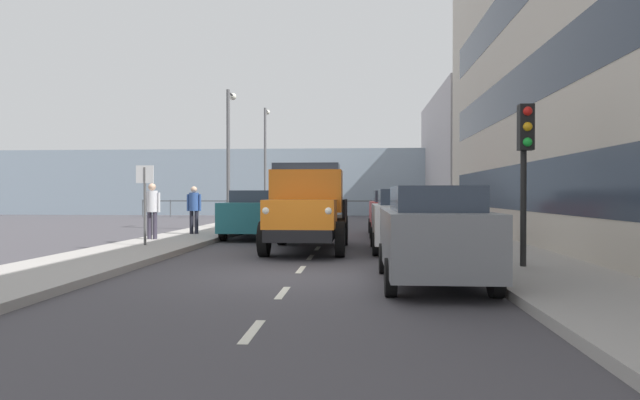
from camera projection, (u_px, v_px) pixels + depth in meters
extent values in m
plane|color=#423F44|center=(326.00, 238.00, 19.80)|extent=(80.00, 80.00, 0.00)
cube|color=#9E9993|center=(459.00, 237.00, 19.46)|extent=(2.57, 36.71, 0.15)
cube|color=#9E9993|center=(197.00, 235.00, 20.15)|extent=(2.57, 36.71, 0.15)
cube|color=silver|center=(252.00, 331.00, 6.33)|extent=(0.12, 1.10, 0.01)
cube|color=silver|center=(283.00, 293.00, 8.80)|extent=(0.12, 1.10, 0.01)
cube|color=silver|center=(301.00, 269.00, 11.52)|extent=(0.12, 1.10, 0.01)
cube|color=silver|center=(311.00, 257.00, 13.77)|extent=(0.12, 1.10, 0.01)
cube|color=silver|center=(317.00, 248.00, 16.02)|extent=(0.12, 1.10, 0.01)
cube|color=silver|center=(323.00, 241.00, 18.58)|extent=(0.12, 1.10, 0.01)
cube|color=silver|center=(328.00, 235.00, 21.30)|extent=(0.12, 1.10, 0.01)
cube|color=silver|center=(331.00, 230.00, 23.97)|extent=(0.12, 1.10, 0.01)
cube|color=silver|center=(334.00, 227.00, 26.62)|extent=(0.12, 1.10, 0.01)
cube|color=silver|center=(337.00, 224.00, 29.18)|extent=(0.12, 1.10, 0.01)
cube|color=silver|center=(339.00, 221.00, 32.09)|extent=(0.12, 1.10, 0.01)
cube|color=silver|center=(340.00, 219.00, 34.51)|extent=(0.12, 1.10, 0.01)
cube|color=#2D3847|center=(539.00, 186.00, 14.74)|extent=(0.08, 23.34, 1.40)
cube|color=#2D3847|center=(540.00, 75.00, 14.71)|extent=(0.08, 23.34, 1.40)
cube|color=#B7B2B7|center=(489.00, 157.00, 35.64)|extent=(7.25, 13.85, 8.01)
cube|color=#8C9EAD|center=(343.00, 182.00, 41.07)|extent=(80.00, 0.80, 5.00)
cylinder|color=#4C5156|center=(552.00, 209.00, 36.49)|extent=(0.08, 0.08, 1.20)
cylinder|color=#4C5156|center=(521.00, 209.00, 36.63)|extent=(0.08, 0.08, 1.20)
cylinder|color=#4C5156|center=(491.00, 209.00, 36.78)|extent=(0.08, 0.08, 1.20)
cylinder|color=#4C5156|center=(460.00, 209.00, 36.92)|extent=(0.08, 0.08, 1.20)
cylinder|color=#4C5156|center=(430.00, 209.00, 37.07)|extent=(0.08, 0.08, 1.20)
cylinder|color=#4C5156|center=(401.00, 209.00, 37.21)|extent=(0.08, 0.08, 1.20)
cylinder|color=#4C5156|center=(371.00, 209.00, 37.36)|extent=(0.08, 0.08, 1.20)
cylinder|color=#4C5156|center=(342.00, 209.00, 37.50)|extent=(0.08, 0.08, 1.20)
cylinder|color=#4C5156|center=(313.00, 209.00, 37.65)|extent=(0.08, 0.08, 1.20)
cylinder|color=#4C5156|center=(284.00, 209.00, 37.79)|extent=(0.08, 0.08, 1.20)
cylinder|color=#4C5156|center=(255.00, 208.00, 37.94)|extent=(0.08, 0.08, 1.20)
cylinder|color=#4C5156|center=(227.00, 208.00, 38.08)|extent=(0.08, 0.08, 1.20)
cylinder|color=#4C5156|center=(198.00, 208.00, 38.23)|extent=(0.08, 0.08, 1.20)
cylinder|color=#4C5156|center=(170.00, 208.00, 38.37)|extent=(0.08, 0.08, 1.20)
cylinder|color=#4C5156|center=(143.00, 208.00, 38.52)|extent=(0.08, 0.08, 1.20)
cube|color=#4C5156|center=(342.00, 201.00, 37.50)|extent=(28.00, 0.08, 0.08)
cube|color=black|center=(308.00, 229.00, 15.54)|extent=(1.64, 5.60, 0.30)
cube|color=orange|center=(301.00, 214.00, 13.69)|extent=(1.72, 1.90, 0.70)
cube|color=silver|center=(297.00, 216.00, 12.80)|extent=(1.16, 0.08, 0.56)
sphere|color=white|center=(329.00, 211.00, 12.74)|extent=(0.20, 0.20, 0.20)
sphere|color=white|center=(266.00, 211.00, 12.85)|extent=(0.20, 0.20, 0.20)
cube|color=orange|center=(307.00, 191.00, 15.19)|extent=(1.93, 1.34, 1.15)
cube|color=#2D3847|center=(307.00, 174.00, 15.19)|extent=(1.78, 1.23, 0.56)
cube|color=#2D2319|center=(312.00, 219.00, 16.88)|extent=(2.10, 2.80, 0.16)
cube|color=black|center=(345.00, 208.00, 16.80)|extent=(0.08, 2.80, 0.56)
cube|color=black|center=(280.00, 208.00, 16.95)|extent=(0.08, 2.80, 0.56)
cylinder|color=black|center=(340.00, 239.00, 13.80)|extent=(0.24, 0.90, 0.90)
cylinder|color=black|center=(264.00, 239.00, 13.94)|extent=(0.24, 0.90, 0.90)
cylinder|color=black|center=(344.00, 231.00, 17.01)|extent=(0.24, 0.90, 0.90)
cylinder|color=black|center=(282.00, 231.00, 17.15)|extent=(0.24, 0.90, 0.90)
cube|color=slate|center=(432.00, 239.00, 9.66)|extent=(1.68, 4.02, 1.00)
cube|color=#2D3847|center=(434.00, 199.00, 9.45)|extent=(1.38, 2.21, 0.42)
cylinder|color=black|center=(384.00, 258.00, 10.96)|extent=(0.18, 0.60, 0.60)
cylinder|color=black|center=(465.00, 259.00, 10.85)|extent=(0.18, 0.60, 0.60)
cylinder|color=black|center=(391.00, 277.00, 8.48)|extent=(0.18, 0.60, 0.60)
cylinder|color=black|center=(496.00, 278.00, 8.36)|extent=(0.18, 0.60, 0.60)
cube|color=white|center=(406.00, 222.00, 15.23)|extent=(1.82, 3.85, 1.00)
cube|color=#2D3847|center=(406.00, 197.00, 15.02)|extent=(1.49, 2.12, 0.42)
cylinder|color=black|center=(374.00, 237.00, 16.48)|extent=(0.18, 0.60, 0.60)
cylinder|color=black|center=(432.00, 237.00, 16.36)|extent=(0.18, 0.60, 0.60)
cylinder|color=black|center=(376.00, 244.00, 14.10)|extent=(0.18, 0.60, 0.60)
cylinder|color=black|center=(444.00, 245.00, 13.98)|extent=(0.18, 0.60, 0.60)
cube|color=#B21E1E|center=(393.00, 215.00, 20.88)|extent=(1.76, 4.38, 1.00)
cube|color=#2D3847|center=(394.00, 196.00, 20.68)|extent=(1.44, 2.41, 0.42)
cylinder|color=black|center=(371.00, 226.00, 22.30)|extent=(0.18, 0.60, 0.60)
cylinder|color=black|center=(412.00, 226.00, 22.18)|extent=(0.18, 0.60, 0.60)
cylinder|color=black|center=(372.00, 230.00, 19.59)|extent=(0.18, 0.60, 0.60)
cylinder|color=black|center=(419.00, 230.00, 19.47)|extent=(0.18, 0.60, 0.60)
cube|color=#1E6670|center=(257.00, 216.00, 19.91)|extent=(1.87, 4.50, 1.00)
cube|color=#2D3847|center=(258.00, 196.00, 20.10)|extent=(1.53, 2.47, 0.42)
cylinder|color=black|center=(275.00, 232.00, 18.46)|extent=(0.18, 0.60, 0.60)
cylinder|color=black|center=(223.00, 232.00, 18.59)|extent=(0.18, 0.60, 0.60)
cylinder|color=black|center=(286.00, 227.00, 21.24)|extent=(0.18, 0.60, 0.60)
cylinder|color=black|center=(241.00, 227.00, 21.37)|extent=(0.18, 0.60, 0.60)
cube|color=maroon|center=(283.00, 210.00, 26.78)|extent=(1.81, 4.33, 1.00)
cube|color=#2D3847|center=(284.00, 196.00, 26.97)|extent=(1.49, 2.38, 0.42)
cylinder|color=black|center=(297.00, 222.00, 25.38)|extent=(0.18, 0.60, 0.60)
cylinder|color=black|center=(261.00, 222.00, 25.51)|extent=(0.18, 0.60, 0.60)
cylinder|color=black|center=(303.00, 219.00, 28.06)|extent=(0.18, 0.60, 0.60)
cylinder|color=black|center=(270.00, 219.00, 28.19)|extent=(0.18, 0.60, 0.60)
cylinder|color=#383342|center=(155.00, 226.00, 17.55)|extent=(0.14, 0.14, 0.87)
cylinder|color=#383342|center=(149.00, 226.00, 17.56)|extent=(0.14, 0.14, 0.87)
cylinder|color=silver|center=(152.00, 201.00, 17.55)|extent=(0.34, 0.34, 0.69)
cylinder|color=silver|center=(159.00, 202.00, 17.53)|extent=(0.09, 0.09, 0.63)
cylinder|color=silver|center=(145.00, 202.00, 17.57)|extent=(0.09, 0.09, 0.63)
sphere|color=tan|center=(152.00, 187.00, 17.54)|extent=(0.23, 0.23, 0.23)
cylinder|color=black|center=(196.00, 222.00, 19.87)|extent=(0.14, 0.14, 0.83)
cylinder|color=black|center=(192.00, 222.00, 19.89)|extent=(0.14, 0.14, 0.83)
cylinder|color=#2D4C8C|center=(194.00, 202.00, 19.87)|extent=(0.34, 0.34, 0.66)
cylinder|color=#2D4C8C|center=(200.00, 203.00, 19.86)|extent=(0.09, 0.09, 0.61)
cylinder|color=#2D4C8C|center=(188.00, 203.00, 19.89)|extent=(0.09, 0.09, 0.61)
sphere|color=tan|center=(194.00, 189.00, 19.87)|extent=(0.23, 0.23, 0.23)
cylinder|color=black|center=(523.00, 186.00, 10.91)|extent=(0.12, 0.12, 3.20)
cube|color=black|center=(526.00, 127.00, 10.76)|extent=(0.28, 0.24, 0.90)
sphere|color=red|center=(528.00, 111.00, 10.64)|extent=(0.18, 0.18, 0.18)
sphere|color=orange|center=(528.00, 127.00, 10.64)|extent=(0.18, 0.18, 0.18)
sphere|color=green|center=(528.00, 142.00, 10.64)|extent=(0.18, 0.18, 0.18)
cylinder|color=#59595B|center=(228.00, 158.00, 24.27)|extent=(0.16, 0.16, 6.07)
cylinder|color=#59595B|center=(231.00, 94.00, 24.68)|extent=(0.10, 0.90, 0.10)
sphere|color=silver|center=(233.00, 97.00, 25.13)|extent=(0.32, 0.32, 0.32)
cylinder|color=#59595B|center=(265.00, 162.00, 35.15)|extent=(0.16, 0.16, 6.98)
cylinder|color=#59595B|center=(266.00, 110.00, 35.56)|extent=(0.10, 0.90, 0.10)
sphere|color=silver|center=(268.00, 112.00, 36.01)|extent=(0.32, 0.32, 0.32)
cylinder|color=#4C4C4C|center=(145.00, 206.00, 15.48)|extent=(0.07, 0.07, 2.20)
cube|color=silver|center=(145.00, 174.00, 15.47)|extent=(0.50, 0.04, 0.50)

